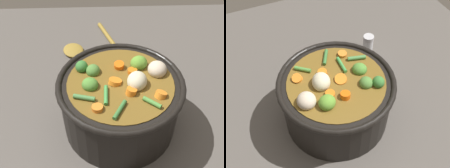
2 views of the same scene
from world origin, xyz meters
TOP-DOWN VIEW (x-y plane):
  - ground_plane at (0.00, 0.00)m, footprint 1.10×1.10m
  - cooking_pot at (0.00, 0.00)m, footprint 0.26×0.26m
  - salt_shaker at (-0.18, -0.17)m, footprint 0.03×0.03m

SIDE VIEW (x-z plane):
  - ground_plane at x=0.00m, z-range 0.00..0.00m
  - salt_shaker at x=-0.18m, z-range 0.00..0.07m
  - cooking_pot at x=0.00m, z-range -0.01..0.15m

